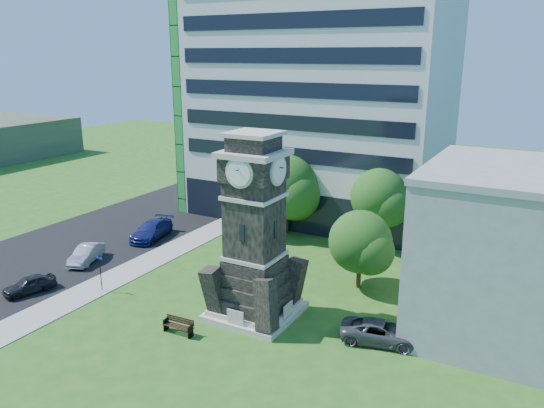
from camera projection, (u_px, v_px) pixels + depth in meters
The scene contains 15 objects.
ground at pixel (201, 316), 35.19m from camera, with size 160.00×160.00×0.00m, color #265718.
sidewalk at pixel (144, 264), 43.80m from camera, with size 3.00×70.00×0.06m, color gray.
street at pixel (72, 247), 47.75m from camera, with size 14.00×80.00×0.02m, color black.
clock_tower at pixel (255, 240), 34.03m from camera, with size 5.40×5.40×12.22m.
office_tall at pixel (320, 79), 54.53m from camera, with size 26.20×15.11×28.60m.
car_street_south at pixel (29, 285), 38.50m from camera, with size 1.47×3.65×1.24m, color black.
car_street_mid at pixel (86, 254), 44.12m from camera, with size 1.47×4.21×1.39m, color #95979C.
car_street_north at pixel (152, 230), 49.78m from camera, with size 2.22×5.45×1.58m, color navy.
car_east_lot at pixel (381, 332), 31.84m from camera, with size 2.23×4.83×1.34m, color #49494D.
park_bench at pixel (179, 325), 32.89m from camera, with size 2.04×0.54×1.05m.
street_sign at pixel (100, 269), 38.48m from camera, with size 0.66×0.07×2.75m.
tree_nw at pixel (254, 189), 50.41m from camera, with size 5.82×5.29×7.21m.
tree_nc at pixel (287, 189), 50.30m from camera, with size 6.83×6.21×7.67m.
tree_ne at pixel (380, 199), 46.18m from camera, with size 5.49×4.99×7.26m.
tree_east at pixel (361, 244), 38.53m from camera, with size 5.11×4.64×5.94m.
Camera 1 is at (19.48, -25.57, 16.82)m, focal length 35.00 mm.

